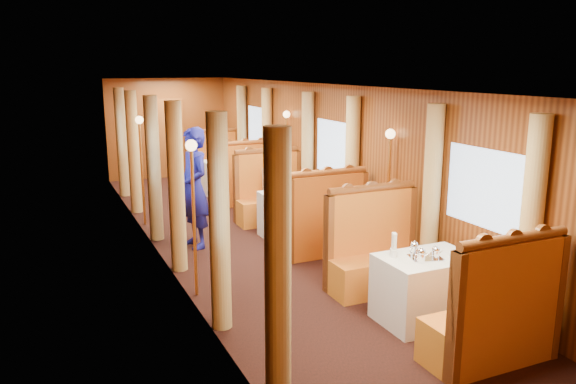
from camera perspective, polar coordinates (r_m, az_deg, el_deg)
floor at (r=9.19m, az=-3.66°, el=-5.05°), size 3.00×12.00×0.01m
ceiling at (r=8.75m, az=-3.89°, el=10.73°), size 3.00×12.00×0.01m
wall_far at (r=14.61m, az=-12.13°, el=6.34°), size 3.00×0.01×2.50m
wall_left at (r=8.49m, az=-13.30°, el=1.86°), size 0.01×12.00×2.50m
wall_right at (r=9.51m, az=4.73°, el=3.30°), size 0.01×12.00×2.50m
doorway_far at (r=14.60m, az=-12.06°, el=5.35°), size 0.80×0.04×2.00m
table_near at (r=6.51m, az=13.86°, el=-9.51°), size 1.05×0.72×0.75m
banquette_near_fwd at (r=5.80m, az=20.17°, el=-12.25°), size 1.30×0.55×1.34m
banquette_near_aft at (r=7.26m, az=8.94°, el=-6.53°), size 1.30×0.55×1.34m
table_mid at (r=9.36m, az=0.61°, el=-2.30°), size 1.05×0.72×0.75m
banquette_mid_fwd at (r=8.47m, az=3.50°, el=-3.59°), size 1.30×0.55×1.34m
banquette_mid_aft at (r=10.25m, az=-1.77°, el=-0.70°), size 1.30×0.55×1.34m
table_far at (r=12.54m, az=-6.13°, el=1.49°), size 1.05×0.72×0.75m
banquette_far_fwd at (r=11.59m, az=-4.57°, el=0.84°), size 1.30×0.55×1.34m
banquette_far_aft at (r=13.48m, az=-7.49°, el=2.45°), size 1.30×0.55×1.34m
tea_tray at (r=6.31m, az=13.81°, el=-6.51°), size 0.39×0.34×0.01m
teapot_left at (r=6.15m, az=13.37°, el=-6.47°), size 0.17×0.14×0.12m
teapot_right at (r=6.29m, az=14.76°, el=-6.16°), size 0.15×0.12×0.11m
teapot_back at (r=6.34m, az=12.68°, el=-5.84°), size 0.19×0.17×0.13m
fruit_plate at (r=6.46m, az=17.09°, el=-6.16°), size 0.23×0.23×0.05m
cup_inboard at (r=6.26m, az=10.75°, el=-5.59°), size 0.08×0.08×0.26m
cup_outboard at (r=6.30m, az=10.67°, el=-5.46°), size 0.08×0.08×0.26m
rose_vase_mid at (r=9.24m, az=0.84°, el=1.03°), size 0.06×0.06×0.36m
rose_vase_far at (r=12.48m, az=-6.06°, el=4.01°), size 0.06×0.06×0.36m
window_left_near at (r=5.13m, az=-5.58°, el=-2.56°), size 0.01×1.20×0.90m
curtain_left_near_a at (r=4.56m, az=-1.05°, el=-8.12°), size 0.22×0.22×2.35m
curtain_left_near_b at (r=5.95m, az=-6.99°, el=-3.19°), size 0.22×0.22×2.35m
window_right_near at (r=6.67m, az=19.33°, el=0.34°), size 0.01×1.20×0.90m
curtain_right_near_a at (r=6.14m, az=23.41°, el=-3.69°), size 0.22×0.22×2.35m
curtain_right_near_b at (r=7.23m, az=14.35°, el=-0.65°), size 0.22×0.22×2.35m
window_left_mid at (r=8.46m, az=-13.27°, el=3.20°), size 0.01×1.20×0.90m
curtain_left_mid_a at (r=7.78m, az=-11.28°, el=0.42°), size 0.22×0.22×2.35m
curtain_left_mid_b at (r=9.28m, az=-13.49°, el=2.28°), size 0.22×0.22×2.35m
window_right_mid at (r=9.47m, az=4.68°, el=4.48°), size 0.01×1.20×0.90m
curtain_right_mid_a at (r=8.79m, az=6.50°, el=2.00°), size 0.22×0.22×2.35m
curtain_right_mid_b at (r=10.14m, az=2.00°, el=3.50°), size 0.22×0.22×2.35m
window_left_far at (r=11.88m, az=-16.60°, el=5.67°), size 0.01×1.20×0.90m
curtain_left_far_a at (r=11.16m, az=-15.41°, el=3.89°), size 0.22×0.22×2.35m
curtain_left_far_b at (r=12.69m, az=-16.54°, el=4.84°), size 0.22×0.22×2.35m
window_right_far at (r=12.62m, az=-3.06°, el=6.56°), size 0.01×1.20×0.90m
curtain_right_far_a at (r=11.90m, az=-2.15°, el=4.86°), size 0.22×0.22×2.35m
curtain_right_far_b at (r=13.34m, az=-4.69°, el=5.68°), size 0.22×0.22×2.35m
sconce_left_fore at (r=6.81m, az=-9.65°, el=0.55°), size 0.14×0.14×1.95m
sconce_right_fore at (r=7.96m, az=10.22°, el=2.29°), size 0.14×0.14×1.95m
sconce_left_aft at (r=10.18m, az=-14.72°, el=4.31°), size 0.14×0.14×1.95m
sconce_right_aft at (r=10.99m, az=-0.14°, el=5.32°), size 0.14×0.14×1.95m
steward at (r=8.81m, az=-9.51°, el=0.39°), size 0.56×0.75×1.89m
passenger at (r=9.94m, az=-1.20°, el=0.77°), size 0.40×0.44×0.76m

